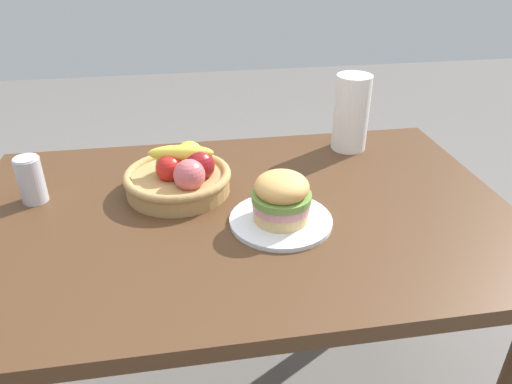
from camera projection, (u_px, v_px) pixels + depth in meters
The scene contains 6 objects.
dining_table at pixel (242, 241), 1.29m from camera, with size 1.40×0.90×0.75m.
plate at pixel (281, 220), 1.18m from camera, with size 0.25×0.25×0.01m, color white.
sandwich at pixel (281, 197), 1.15m from camera, with size 0.15×0.15×0.12m.
soda_can at pixel (31, 180), 1.25m from camera, with size 0.07×0.07×0.13m.
fruit_basket at pixel (180, 175), 1.30m from camera, with size 0.29×0.29×0.14m.
paper_towel_roll at pixel (351, 113), 1.52m from camera, with size 0.11×0.11×0.24m, color white.
Camera 1 is at (-0.13, -1.05, 1.40)m, focal length 33.79 mm.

